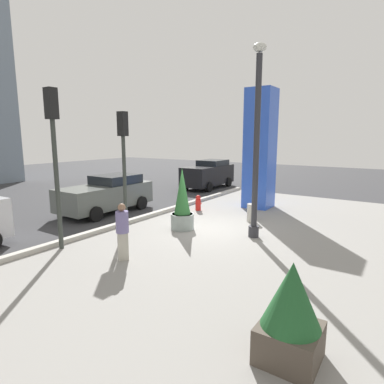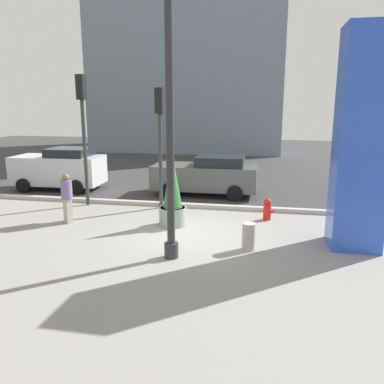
# 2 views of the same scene
# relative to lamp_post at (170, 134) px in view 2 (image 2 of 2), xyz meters

# --- Properties ---
(ground_plane) EXTENTS (60.00, 60.00, 0.00)m
(ground_plane) POSITION_rel_lamp_post_xyz_m (0.06, 5.82, -3.14)
(ground_plane) COLOR #38383A
(plaza_pavement) EXTENTS (18.00, 10.00, 0.02)m
(plaza_pavement) POSITION_rel_lamp_post_xyz_m (0.06, -0.18, -3.14)
(plaza_pavement) COLOR gray
(plaza_pavement) RESTS_ON ground_plane
(curb_strip) EXTENTS (18.00, 0.24, 0.16)m
(curb_strip) POSITION_rel_lamp_post_xyz_m (0.06, 4.94, -3.06)
(curb_strip) COLOR #B7B2A8
(curb_strip) RESTS_ON ground_plane
(lamp_post) EXTENTS (0.44, 0.44, 6.45)m
(lamp_post) POSITION_rel_lamp_post_xyz_m (0.00, 0.00, 0.00)
(lamp_post) COLOR #2D2D33
(lamp_post) RESTS_ON ground_plane
(art_pillar_blue) EXTENTS (1.27, 1.27, 5.77)m
(art_pillar_blue) POSITION_rel_lamp_post_xyz_m (4.68, 1.76, -0.26)
(art_pillar_blue) COLOR blue
(art_pillar_blue) RESTS_ON ground_plane
(potted_plant_curbside) EXTENTS (0.88, 0.88, 2.35)m
(potted_plant_curbside) POSITION_rel_lamp_post_xyz_m (-0.61, 2.64, -2.16)
(potted_plant_curbside) COLOR gray
(potted_plant_curbside) RESTS_ON ground_plane
(fire_hydrant) EXTENTS (0.36, 0.26, 0.75)m
(fire_hydrant) POSITION_rel_lamp_post_xyz_m (2.38, 3.85, -2.77)
(fire_hydrant) COLOR red
(fire_hydrant) RESTS_ON ground_plane
(concrete_bollard) EXTENTS (0.36, 0.36, 0.75)m
(concrete_bollard) POSITION_rel_lamp_post_xyz_m (1.90, 0.91, -2.77)
(concrete_bollard) COLOR #B2ADA3
(concrete_bollard) RESTS_ON ground_plane
(traffic_light_corner) EXTENTS (0.28, 0.42, 4.90)m
(traffic_light_corner) POSITION_rel_lamp_post_xyz_m (-4.49, 4.57, 0.14)
(traffic_light_corner) COLOR #333833
(traffic_light_corner) RESTS_ON ground_plane
(traffic_light_far_side) EXTENTS (0.28, 0.42, 4.41)m
(traffic_light_far_side) POSITION_rel_lamp_post_xyz_m (-1.56, 4.68, -0.16)
(traffic_light_far_side) COLOR #333833
(traffic_light_far_side) RESTS_ON ground_plane
(car_far_lane) EXTENTS (4.46, 2.10, 1.70)m
(car_far_lane) POSITION_rel_lamp_post_xyz_m (-0.23, 7.24, -2.28)
(car_far_lane) COLOR #565B56
(car_far_lane) RESTS_ON ground_plane
(car_passing_lane) EXTENTS (4.07, 2.19, 1.92)m
(car_passing_lane) POSITION_rel_lamp_post_xyz_m (-7.05, 7.06, -2.17)
(car_passing_lane) COLOR silver
(car_passing_lane) RESTS_ON ground_plane
(pedestrian_by_curb) EXTENTS (0.50, 0.50, 1.65)m
(pedestrian_by_curb) POSITION_rel_lamp_post_xyz_m (-4.06, 2.25, -2.22)
(pedestrian_by_curb) COLOR #B2AD9E
(pedestrian_by_curb) RESTS_ON ground_plane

